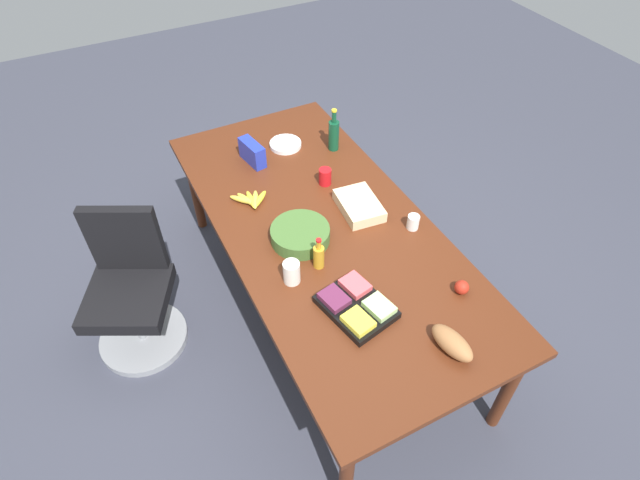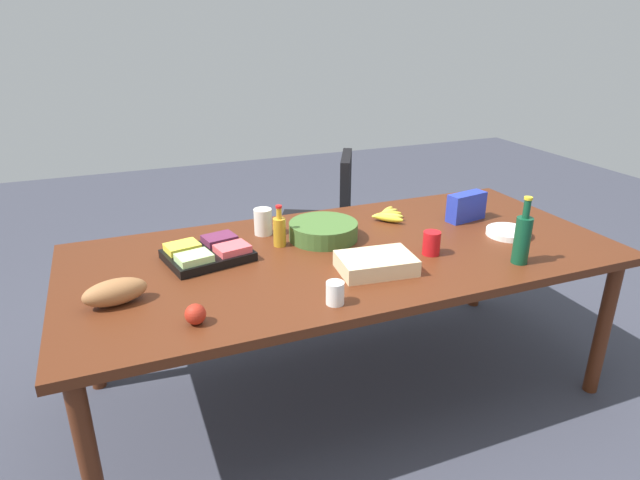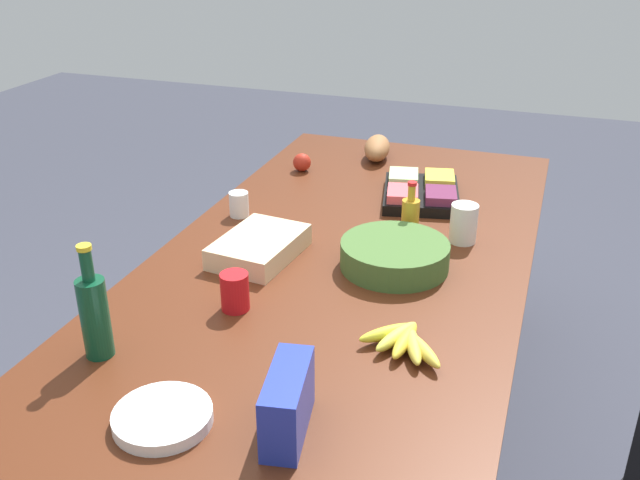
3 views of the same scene
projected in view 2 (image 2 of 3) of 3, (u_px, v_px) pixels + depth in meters
The scene contains 16 objects.
ground_plane at pixel (343, 387), 2.84m from camera, with size 10.00×10.00×0.00m, color #393B48.
conference_table at pixel (346, 263), 2.56m from camera, with size 2.55×1.17×0.78m.
office_chair at pixel (321, 236), 3.80m from camera, with size 0.64×0.64×0.96m.
salad_bowl at pixel (323, 231), 2.66m from camera, with size 0.34×0.34×0.08m, color #41662D.
paper_plate_stack at pixel (508, 232), 2.71m from camera, with size 0.22×0.22×0.03m, color white.
red_solo_cup at pixel (431, 243), 2.48m from camera, with size 0.08×0.08×0.11m, color red.
wine_bottle at pixel (522, 238), 2.37m from camera, with size 0.08×0.08×0.31m.
paper_cup at pixel (335, 293), 2.05m from camera, with size 0.07×0.07×0.09m, color white.
dressing_bottle at pixel (279, 231), 2.57m from camera, with size 0.07×0.07×0.20m.
mayo_jar at pixel (263, 222), 2.71m from camera, with size 0.09×0.09×0.13m, color white.
fruit_platter at pixel (208, 253), 2.43m from camera, with size 0.41×0.35×0.07m.
chip_bag_blue at pixel (466, 207), 2.90m from camera, with size 0.22×0.08×0.15m, color #2336B1.
sheet_cake at pixel (376, 263), 2.32m from camera, with size 0.32×0.22×0.07m, color beige.
apple_red at pixel (195, 314), 1.91m from camera, with size 0.08×0.08×0.08m, color #AB2617.
bread_loaf at pixel (115, 292), 2.04m from camera, with size 0.24×0.11×0.10m, color #A0693D.
banana_bunch at pixel (387, 215), 2.93m from camera, with size 0.20×0.24×0.04m.
Camera 2 is at (-0.98, -2.12, 1.79)m, focal length 30.37 mm.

